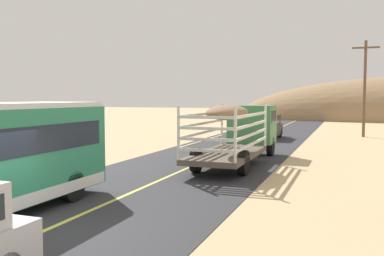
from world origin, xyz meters
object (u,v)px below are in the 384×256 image
Objects in this scene: car_far at (267,125)px; power_pole_mid at (365,86)px; boulder_mid_field at (0,144)px; livestock_truck at (244,127)px.

car_far is 0.56× the size of power_pole_mid.
car_far reaches higher than boulder_mid_field.
car_far is 9.25m from power_pole_mid.
power_pole_mid reaches higher than boulder_mid_field.
power_pole_mid is at bearing 29.80° from car_far.
power_pole_mid reaches higher than livestock_truck.
livestock_truck is 2.10× the size of car_far.
car_far is 2.66× the size of boulder_mid_field.
boulder_mid_field is (-14.19, -14.14, -0.61)m from car_far.
livestock_truck is 18.15m from power_pole_mid.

